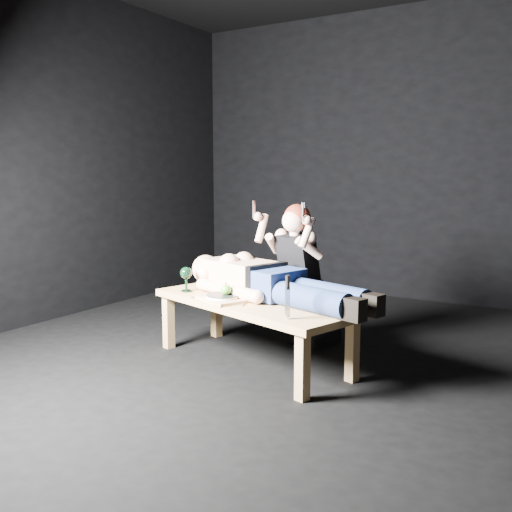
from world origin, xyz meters
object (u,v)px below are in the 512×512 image
object	(u,v)px
serving_tray	(223,299)
carving_knife	(288,297)
table	(252,332)
kneeling_woman	(304,274)
goblet	(186,279)
lying_man	(272,278)

from	to	relation	value
serving_tray	carving_knife	xyz separation A→B (m)	(0.62, -0.22, 0.12)
table	kneeling_woman	xyz separation A→B (m)	(0.12, 0.55, 0.34)
goblet	carving_knife	world-z (taller)	carving_knife
table	serving_tray	distance (m)	0.31
table	goblet	distance (m)	0.65
kneeling_woman	goblet	xyz separation A→B (m)	(-0.69, -0.56, -0.02)
table	carving_knife	distance (m)	0.67
kneeling_woman	lying_man	bearing A→B (deg)	-79.17
table	kneeling_woman	bearing A→B (deg)	93.96
kneeling_woman	table	bearing A→B (deg)	-87.25
kneeling_woman	goblet	size ratio (longest dim) A/B	6.08
goblet	carving_knife	size ratio (longest dim) A/B	0.69
lying_man	carving_knife	size ratio (longest dim) A/B	6.18
kneeling_woman	serving_tray	xyz separation A→B (m)	(-0.29, -0.66, -0.10)
table	kneeling_woman	world-z (taller)	kneeling_woman
serving_tray	carving_knife	distance (m)	0.67
table	lying_man	bearing A→B (deg)	70.78
carving_knife	lying_man	bearing A→B (deg)	144.84
lying_man	kneeling_woman	bearing A→B (deg)	102.04
table	goblet	size ratio (longest dim) A/B	8.32
serving_tray	goblet	size ratio (longest dim) A/B	1.84
lying_man	serving_tray	distance (m)	0.37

